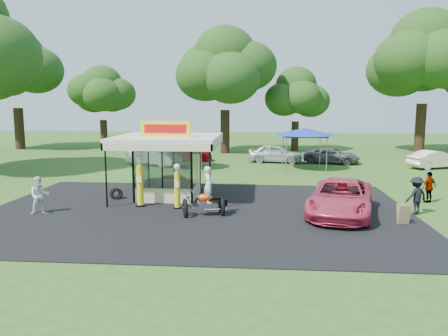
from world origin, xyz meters
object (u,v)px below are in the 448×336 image
(bg_car_e, at_px, (435,159))
(gas_pump_left, at_px, (140,182))
(kiosk_car, at_px, (177,182))
(bg_car_b, at_px, (182,153))
(a_frame_sign, at_px, (404,214))
(gas_pump_right, at_px, (177,187))
(spectator_west, at_px, (39,195))
(spectator_east_b, at_px, (429,187))
(pink_sedan, at_px, (341,198))
(spectator_east_a, at_px, (416,196))
(tent_west, at_px, (183,134))
(bg_car_c, at_px, (276,153))
(tent_east, at_px, (304,132))
(bg_car_d, at_px, (331,156))
(gas_station_kiosk, at_px, (168,165))
(motorcycle, at_px, (207,196))
(bg_car_a, at_px, (153,156))

(bg_car_e, bearing_deg, gas_pump_left, 103.67)
(kiosk_car, xyz_separation_m, bg_car_b, (-1.95, 12.82, 0.29))
(kiosk_car, bearing_deg, a_frame_sign, -121.03)
(gas_pump_right, height_order, spectator_west, gas_pump_right)
(spectator_east_b, bearing_deg, pink_sedan, -0.45)
(gas_pump_right, relative_size, spectator_west, 1.27)
(a_frame_sign, relative_size, spectator_east_b, 0.54)
(spectator_east_a, relative_size, spectator_east_b, 1.09)
(a_frame_sign, distance_m, tent_west, 19.55)
(bg_car_c, distance_m, tent_east, 4.70)
(gas_pump_left, distance_m, spectator_east_a, 13.09)
(gas_pump_right, xyz_separation_m, bg_car_e, (17.70, 14.86, -0.36))
(bg_car_d, distance_m, tent_east, 5.01)
(bg_car_b, bearing_deg, bg_car_d, -99.73)
(bg_car_e, bearing_deg, gas_pump_right, 107.03)
(bg_car_c, bearing_deg, gas_station_kiosk, 166.23)
(spectator_west, xyz_separation_m, bg_car_d, (16.22, 18.67, -0.23))
(spectator_east_b, bearing_deg, motorcycle, -13.23)
(gas_station_kiosk, height_order, tent_west, gas_station_kiosk)
(spectator_east_b, bearing_deg, bg_car_e, -143.43)
(bg_car_c, distance_m, tent_west, 8.65)
(bg_car_e, bearing_deg, tent_west, 71.73)
(bg_car_b, bearing_deg, tent_west, -177.44)
(bg_car_e, bearing_deg, bg_car_c, 56.01)
(pink_sedan, xyz_separation_m, bg_car_a, (-12.50, 15.32, -0.05))
(gas_station_kiosk, xyz_separation_m, pink_sedan, (8.62, -3.07, -0.97))
(gas_pump_left, bearing_deg, tent_east, 55.20)
(gas_pump_left, xyz_separation_m, pink_sedan, (9.59, -0.86, -0.42))
(motorcycle, xyz_separation_m, bg_car_c, (3.73, 18.50, -0.13))
(gas_station_kiosk, distance_m, spectator_west, 6.63)
(gas_pump_left, bearing_deg, motorcycle, -23.28)
(gas_pump_right, bearing_deg, motorcycle, -37.83)
(kiosk_car, xyz_separation_m, spectator_east_a, (12.12, -4.79, 0.40))
(bg_car_a, distance_m, bg_car_b, 3.38)
(motorcycle, bearing_deg, pink_sedan, -9.25)
(a_frame_sign, relative_size, bg_car_d, 0.18)
(bg_car_c, relative_size, tent_west, 1.08)
(spectator_west, bearing_deg, bg_car_a, 54.42)
(kiosk_car, height_order, pink_sedan, pink_sedan)
(gas_pump_left, height_order, bg_car_e, gas_pump_left)
(motorcycle, xyz_separation_m, kiosk_car, (-2.53, 5.92, -0.45))
(spectator_east_a, bearing_deg, pink_sedan, -18.52)
(bg_car_a, relative_size, tent_east, 1.00)
(spectator_west, height_order, tent_east, tent_east)
(bg_car_a, bearing_deg, gas_pump_left, -146.72)
(gas_station_kiosk, distance_m, tent_east, 13.92)
(bg_car_d, bearing_deg, spectator_east_b, -156.46)
(bg_car_d, bearing_deg, bg_car_c, 102.16)
(bg_car_d, bearing_deg, gas_pump_right, 163.06)
(bg_car_d, xyz_separation_m, tent_east, (-2.70, -3.57, 2.25))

